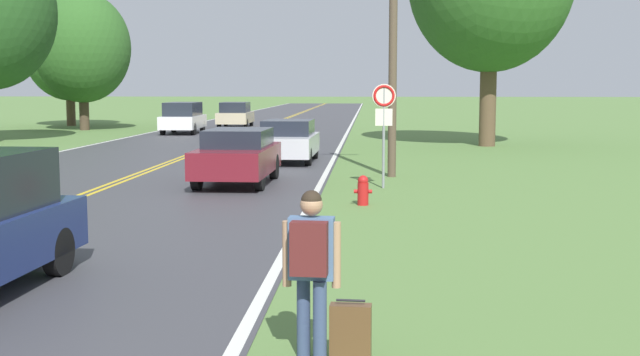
{
  "coord_description": "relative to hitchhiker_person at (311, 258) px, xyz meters",
  "views": [
    {
      "loc": [
        6.95,
        -2.64,
        2.64
      ],
      "look_at": [
        6.11,
        10.54,
        1.12
      ],
      "focal_mm": 45.0,
      "sensor_mm": 36.0,
      "label": 1
    }
  ],
  "objects": [
    {
      "name": "car_champagne_sedan_distant",
      "position": [
        -8.21,
        44.02,
        -0.21
      ],
      "size": [
        2.03,
        4.52,
        1.61
      ],
      "rotation": [
        0.0,
        0.0,
        1.6
      ],
      "color": "black",
      "rests_on": "ground"
    },
    {
      "name": "car_maroon_sedan_mid_near",
      "position": [
        -3.02,
        13.84,
        -0.23
      ],
      "size": [
        1.88,
        4.28,
        1.49
      ],
      "rotation": [
        0.0,
        0.0,
        -1.59
      ],
      "color": "black",
      "rests_on": "ground"
    },
    {
      "name": "hitchhiker_person",
      "position": [
        0.0,
        0.0,
        0.0
      ],
      "size": [
        0.56,
        0.42,
        1.66
      ],
      "rotation": [
        0.0,
        0.0,
        1.51
      ],
      "color": "#38476B",
      "rests_on": "ground"
    },
    {
      "name": "tree_mid_treeline",
      "position": [
        -16.69,
        39.89,
        3.91
      ],
      "size": [
        5.73,
        5.73,
        8.23
      ],
      "color": "#473828",
      "rests_on": "ground"
    },
    {
      "name": "suitcase",
      "position": [
        0.38,
        0.03,
        -0.73
      ],
      "size": [
        0.41,
        0.19,
        0.61
      ],
      "rotation": [
        0.0,
        0.0,
        1.51
      ],
      "color": "brown",
      "rests_on": "ground"
    },
    {
      "name": "fire_hydrant",
      "position": [
        0.39,
        10.24,
        -0.68
      ],
      "size": [
        0.41,
        0.25,
        0.67
      ],
      "color": "red",
      "rests_on": "ground"
    },
    {
      "name": "car_white_van_receding",
      "position": [
        -9.9,
        36.66,
        -0.1
      ],
      "size": [
        1.99,
        4.37,
        1.75
      ],
      "rotation": [
        0.0,
        0.0,
        1.6
      ],
      "color": "black",
      "rests_on": "ground"
    },
    {
      "name": "tree_right_cluster",
      "position": [
        -19.51,
        45.13,
        4.03
      ],
      "size": [
        5.87,
        5.87,
        8.43
      ],
      "color": "brown",
      "rests_on": "ground"
    },
    {
      "name": "utility_pole_midground",
      "position": [
        1.17,
        15.94,
        3.28
      ],
      "size": [
        1.8,
        0.24,
        8.29
      ],
      "color": "brown",
      "rests_on": "ground"
    },
    {
      "name": "traffic_sign",
      "position": [
        0.89,
        13.25,
        1.02
      ],
      "size": [
        0.6,
        0.1,
        2.69
      ],
      "color": "gray",
      "rests_on": "ground"
    },
    {
      "name": "car_silver_sedan_mid_far",
      "position": [
        -2.33,
        20.33,
        -0.26
      ],
      "size": [
        1.94,
        4.24,
        1.46
      ],
      "rotation": [
        0.0,
        0.0,
        -1.59
      ],
      "color": "black",
      "rests_on": "ground"
    }
  ]
}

